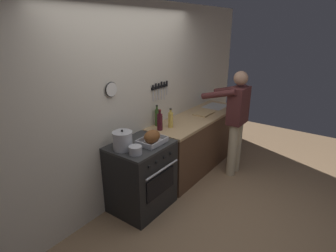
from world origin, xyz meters
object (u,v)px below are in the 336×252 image
at_px(stock_pot, 123,141).
at_px(bottle_olive_oil, 157,117).
at_px(stove, 141,176).
at_px(bottle_cooking_oil, 171,119).
at_px(cutting_board, 204,113).
at_px(saucepan, 135,150).
at_px(person_cook, 236,117).
at_px(roasting_pan, 152,138).
at_px(bottle_wine_red, 160,122).

relative_size(stock_pot, bottle_olive_oil, 0.80).
xyz_separation_m(stove, stock_pot, (-0.22, 0.07, 0.56)).
bearing_deg(stock_pot, stove, -17.29).
bearing_deg(bottle_olive_oil, bottle_cooking_oil, -72.91).
distance_m(stock_pot, cutting_board, 1.80).
bearing_deg(bottle_cooking_oil, saucepan, -168.86).
bearing_deg(stock_pot, saucepan, -93.40).
height_order(person_cook, bottle_olive_oil, person_cook).
xyz_separation_m(person_cook, roasting_pan, (-1.45, 0.49, 0.02)).
xyz_separation_m(person_cook, bottle_cooking_oil, (-0.84, 0.64, 0.06)).
relative_size(cutting_board, bottle_cooking_oil, 1.29).
relative_size(saucepan, bottle_cooking_oil, 0.54).
distance_m(person_cook, saucepan, 1.86).
xyz_separation_m(roasting_pan, stock_pot, (-0.33, 0.17, 0.03)).
xyz_separation_m(saucepan, bottle_wine_red, (0.78, 0.24, 0.08)).
xyz_separation_m(bottle_cooking_oil, bottle_wine_red, (-0.18, 0.05, 0.01)).
xyz_separation_m(stock_pot, bottle_olive_oil, (0.88, 0.18, 0.02)).
xyz_separation_m(person_cook, stock_pot, (-1.79, 0.66, 0.06)).
distance_m(cutting_board, bottle_wine_red, 1.04).
height_order(bottle_cooking_oil, bottle_wine_red, bottle_wine_red).
bearing_deg(stove, person_cook, -20.79).
height_order(roasting_pan, saucepan, roasting_pan).
xyz_separation_m(roasting_pan, bottle_cooking_oil, (0.61, 0.16, 0.04)).
bearing_deg(saucepan, cutting_board, 3.48).
bearing_deg(bottle_cooking_oil, stock_pot, 178.81).
distance_m(roasting_pan, bottle_wine_red, 0.48).
distance_m(saucepan, bottle_cooking_oil, 0.98).
height_order(person_cook, saucepan, person_cook).
xyz_separation_m(bottle_olive_oil, bottle_wine_red, (-0.12, -0.14, -0.01)).
bearing_deg(stove, stock_pot, 162.71).
distance_m(saucepan, cutting_board, 1.81).
height_order(stock_pot, cutting_board, stock_pot).
bearing_deg(bottle_wine_red, bottle_olive_oil, 49.92).
relative_size(saucepan, bottle_wine_red, 0.51).
distance_m(stock_pot, bottle_cooking_oil, 0.94).
bearing_deg(bottle_cooking_oil, person_cook, -37.39).
xyz_separation_m(saucepan, bottle_olive_oil, (0.90, 0.39, 0.08)).
height_order(cutting_board, bottle_wine_red, bottle_wine_red).
height_order(stove, saucepan, saucepan).
height_order(roasting_pan, bottle_wine_red, bottle_wine_red).
bearing_deg(cutting_board, bottle_wine_red, 172.63).
bearing_deg(person_cook, cutting_board, 11.38).
bearing_deg(roasting_pan, stove, 135.94).
distance_m(stove, saucepan, 0.57).
bearing_deg(stock_pot, bottle_olive_oil, 11.42).
bearing_deg(cutting_board, stock_pot, 176.86).
relative_size(stove, person_cook, 0.54).
height_order(saucepan, bottle_cooking_oil, bottle_cooking_oil).
height_order(cutting_board, bottle_cooking_oil, bottle_cooking_oil).
height_order(stove, bottle_wine_red, bottle_wine_red).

